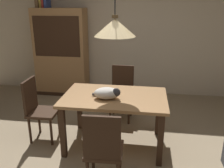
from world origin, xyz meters
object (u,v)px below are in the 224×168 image
Objects in this scene: dining_table at (115,103)px; book_blue_wide at (47,2)px; chair_near_front at (103,148)px; chair_far_back at (122,90)px; chair_left_side at (38,107)px; book_yellow_short at (42,3)px; book_red_tall at (44,1)px; pendant_lamp at (115,27)px; book_brown_thick at (39,2)px; hutch_bookcase at (62,54)px; cat_sleeping at (108,93)px.

book_blue_wide is (-1.66, 1.91, 1.32)m from dining_table.
chair_far_back is at bearing 89.99° from chair_near_front.
book_yellow_short is at bearing 108.82° from chair_left_side.
chair_left_side is 1.00× the size of chair_near_front.
chair_left_side is (-1.13, -0.00, -0.14)m from dining_table.
pendant_lamp is at bearing -47.92° from book_red_tall.
book_brown_thick reaches higher than chair_near_front.
book_brown_thick is (-1.85, 2.79, 1.45)m from chair_near_front.
chair_left_side is 3.88× the size of book_brown_thick.
chair_near_front is 3.88× the size of book_blue_wide.
book_brown_thick reaches higher than dining_table.
chair_far_back is 2.44m from book_blue_wide.
pendant_lamp reaches higher than chair_left_side.
chair_left_side is 1.97m from hutch_bookcase.
cat_sleeping is (-0.08, -0.99, 0.32)m from chair_far_back.
dining_table is 2.39m from hutch_bookcase.
cat_sleeping is at bearing -94.72° from chair_far_back.
cat_sleeping is 0.30× the size of pendant_lamp.
chair_near_front is 3.56m from book_blue_wide.
book_yellow_short is at bearing 150.01° from chair_far_back.
dining_table is 5.00× the size of book_red_tall.
chair_left_side is 1.10m from cat_sleeping.
chair_left_side is at bearing -179.91° from dining_table.
chair_near_front reaches higher than cat_sleeping.
chair_near_front is 3.88× the size of book_brown_thick.
chair_far_back is 1.04m from cat_sleeping.
hutch_bookcase is 1.14m from book_red_tall.
chair_near_front is 2.38× the size of cat_sleeping.
chair_left_side is at bearing -142.14° from chair_far_back.
dining_table is at bearing -53.12° from hutch_bookcase.
book_red_tall is (-0.59, 1.91, 1.48)m from chair_left_side.
pendant_lamp reaches higher than chair_near_front.
chair_near_front is at bearing -57.39° from book_yellow_short.
hutch_bookcase reaches higher than chair_near_front.
book_red_tall reaches higher than chair_far_back.
hutch_bookcase is 6.61× the size of book_red_tall.
book_blue_wide is at bearing 105.53° from chair_left_side.
dining_table is at bearing -47.92° from book_red_tall.
chair_far_back is 1.45m from pendant_lamp.
book_yellow_short is (-1.78, 1.91, 0.28)m from pendant_lamp.
book_red_tall is (-1.73, 2.79, 1.48)m from chair_near_front.
chair_left_side is 1.61m from pendant_lamp.
book_red_tall is at bearing 129.23° from cat_sleeping.
book_yellow_short is 0.83× the size of book_blue_wide.
chair_far_back is at bearing -31.75° from book_blue_wide.
chair_near_front is at bearing -58.23° from book_red_tall.
book_red_tall is (0.13, 0.00, 0.03)m from book_brown_thick.
pendant_lamp is 2.55m from book_blue_wide.
book_blue_wide is (0.06, 0.00, -0.02)m from book_red_tall.
pendant_lamp is 2.67m from book_brown_thick.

